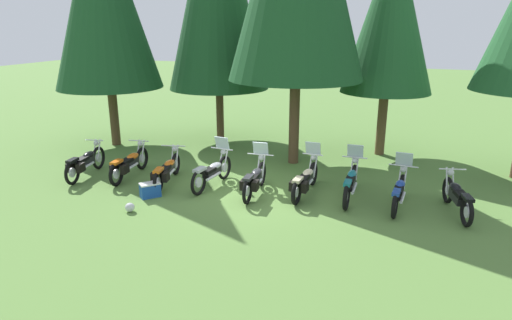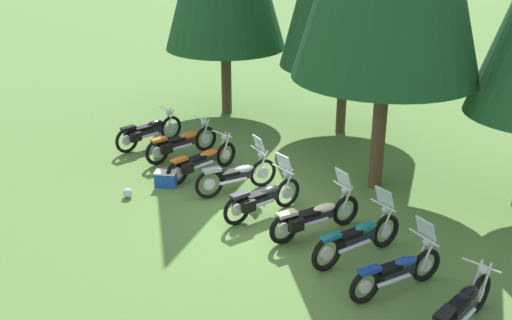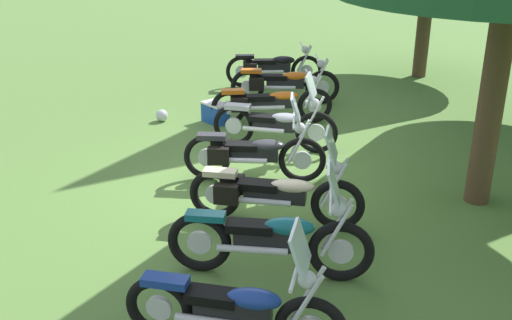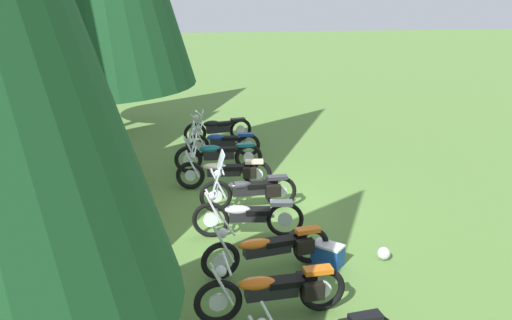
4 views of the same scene
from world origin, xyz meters
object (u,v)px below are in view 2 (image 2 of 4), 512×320
(picnic_cooler, at_px, (166,179))
(motorcycle_6, at_px, (359,237))
(motorcycle_5, at_px, (315,216))
(motorcycle_3, at_px, (238,174))
(motorcycle_4, at_px, (262,197))
(motorcycle_7, at_px, (398,270))
(motorcycle_1, at_px, (181,143))
(motorcycle_2, at_px, (201,161))
(dropped_helmet, at_px, (127,193))
(motorcycle_0, at_px, (148,131))
(motorcycle_8, at_px, (462,307))

(picnic_cooler, bearing_deg, motorcycle_6, 17.73)
(motorcycle_5, bearing_deg, picnic_cooler, 114.72)
(motorcycle_3, bearing_deg, motorcycle_4, -92.53)
(motorcycle_3, height_order, motorcycle_7, motorcycle_3)
(motorcycle_1, height_order, motorcycle_4, motorcycle_4)
(motorcycle_2, xyz_separation_m, motorcycle_7, (6.61, 0.42, 0.01))
(motorcycle_6, height_order, dropped_helmet, motorcycle_6)
(motorcycle_3, xyz_separation_m, picnic_cooler, (-1.30, -1.33, -0.27))
(motorcycle_4, height_order, dropped_helmet, motorcycle_4)
(motorcycle_5, relative_size, motorcycle_7, 1.10)
(motorcycle_0, height_order, motorcycle_3, motorcycle_3)
(motorcycle_3, relative_size, motorcycle_6, 0.95)
(motorcycle_0, relative_size, motorcycle_2, 0.97)
(motorcycle_8, bearing_deg, motorcycle_3, 78.67)
(motorcycle_1, xyz_separation_m, motorcycle_8, (9.41, 0.32, -0.00))
(dropped_helmet, bearing_deg, motorcycle_6, 27.91)
(motorcycle_7, bearing_deg, motorcycle_3, 96.54)
(dropped_helmet, bearing_deg, motorcycle_3, 62.71)
(motorcycle_3, xyz_separation_m, dropped_helmet, (-1.24, -2.40, -0.36))
(motorcycle_4, relative_size, motorcycle_7, 1.03)
(motorcycle_0, height_order, motorcycle_4, motorcycle_4)
(motorcycle_8, xyz_separation_m, picnic_cooler, (-7.93, -1.53, -0.25))
(motorcycle_0, xyz_separation_m, motorcycle_3, (4.13, 0.49, 0.00))
(motorcycle_2, height_order, motorcycle_5, motorcycle_5)
(motorcycle_1, distance_m, dropped_helmet, 2.78)
(motorcycle_2, relative_size, motorcycle_6, 1.01)
(picnic_cooler, xyz_separation_m, dropped_helmet, (0.06, -1.07, -0.08))
(motorcycle_1, distance_m, motorcycle_2, 1.42)
(motorcycle_0, bearing_deg, motorcycle_2, -94.37)
(motorcycle_1, relative_size, motorcycle_5, 1.01)
(motorcycle_3, bearing_deg, dropped_helmet, 159.25)
(motorcycle_5, distance_m, motorcycle_7, 2.51)
(motorcycle_3, height_order, motorcycle_6, motorcycle_3)
(motorcycle_5, xyz_separation_m, motorcycle_8, (3.91, -0.03, 0.01))
(motorcycle_0, xyz_separation_m, motorcycle_1, (1.35, 0.37, -0.01))
(motorcycle_5, height_order, motorcycle_7, motorcycle_5)
(motorcycle_2, height_order, motorcycle_6, motorcycle_6)
(motorcycle_3, height_order, picnic_cooler, motorcycle_3)
(motorcycle_2, height_order, motorcycle_3, motorcycle_3)
(motorcycle_8, relative_size, picnic_cooler, 3.46)
(motorcycle_6, relative_size, dropped_helmet, 9.66)
(motorcycle_0, xyz_separation_m, motorcycle_6, (8.09, 0.85, 0.00))
(motorcycle_1, relative_size, motorcycle_8, 1.10)
(motorcycle_2, distance_m, motorcycle_7, 6.62)
(motorcycle_5, height_order, motorcycle_8, motorcycle_5)
(motorcycle_1, xyz_separation_m, motorcycle_7, (8.02, 0.28, -0.01))
(motorcycle_1, bearing_deg, motorcycle_0, 99.91)
(dropped_helmet, bearing_deg, motorcycle_0, 146.52)
(motorcycle_7, bearing_deg, motorcycle_5, 93.14)
(motorcycle_0, relative_size, motorcycle_5, 0.98)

